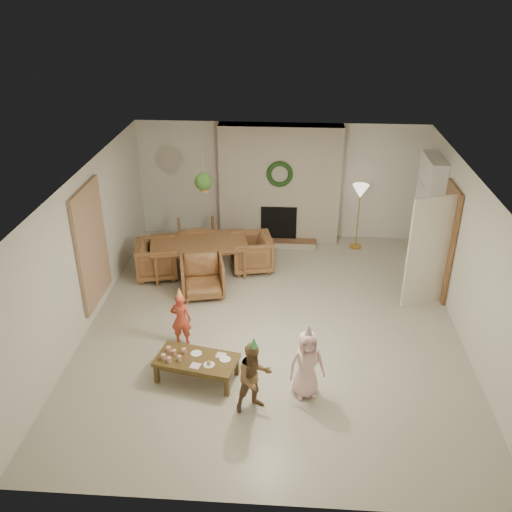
# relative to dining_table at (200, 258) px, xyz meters

# --- Properties ---
(floor) EXTENTS (7.00, 7.00, 0.00)m
(floor) POSITION_rel_dining_table_xyz_m (1.47, -1.66, -0.32)
(floor) COLOR #B7B29E
(floor) RESTS_ON ground
(ceiling) EXTENTS (7.00, 7.00, 0.00)m
(ceiling) POSITION_rel_dining_table_xyz_m (1.47, -1.66, 2.18)
(ceiling) COLOR white
(ceiling) RESTS_ON wall_back
(wall_back) EXTENTS (7.00, 0.00, 7.00)m
(wall_back) POSITION_rel_dining_table_xyz_m (1.47, 1.84, 0.93)
(wall_back) COLOR silver
(wall_back) RESTS_ON floor
(wall_front) EXTENTS (7.00, 0.00, 7.00)m
(wall_front) POSITION_rel_dining_table_xyz_m (1.47, -5.16, 0.93)
(wall_front) COLOR silver
(wall_front) RESTS_ON floor
(wall_left) EXTENTS (0.00, 7.00, 7.00)m
(wall_left) POSITION_rel_dining_table_xyz_m (-1.53, -1.66, 0.93)
(wall_left) COLOR silver
(wall_left) RESTS_ON floor
(wall_right) EXTENTS (0.00, 7.00, 7.00)m
(wall_right) POSITION_rel_dining_table_xyz_m (4.47, -1.66, 0.93)
(wall_right) COLOR silver
(wall_right) RESTS_ON floor
(fireplace_mass) EXTENTS (2.50, 0.40, 2.50)m
(fireplace_mass) POSITION_rel_dining_table_xyz_m (1.47, 1.64, 0.93)
(fireplace_mass) COLOR #56161B
(fireplace_mass) RESTS_ON floor
(fireplace_hearth) EXTENTS (1.60, 0.30, 0.12)m
(fireplace_hearth) POSITION_rel_dining_table_xyz_m (1.47, 1.29, -0.26)
(fireplace_hearth) COLOR brown
(fireplace_hearth) RESTS_ON floor
(fireplace_firebox) EXTENTS (0.75, 0.12, 0.75)m
(fireplace_firebox) POSITION_rel_dining_table_xyz_m (1.47, 1.46, 0.13)
(fireplace_firebox) COLOR black
(fireplace_firebox) RESTS_ON floor
(fireplace_wreath) EXTENTS (0.54, 0.10, 0.54)m
(fireplace_wreath) POSITION_rel_dining_table_xyz_m (1.47, 1.41, 1.23)
(fireplace_wreath) COLOR #153614
(fireplace_wreath) RESTS_ON fireplace_mass
(floor_lamp_base) EXTENTS (0.26, 0.26, 0.03)m
(floor_lamp_base) POSITION_rel_dining_table_xyz_m (3.11, 1.34, -0.31)
(floor_lamp_base) COLOR gold
(floor_lamp_base) RESTS_ON floor
(floor_lamp_post) EXTENTS (0.03, 0.03, 1.25)m
(floor_lamp_post) POSITION_rel_dining_table_xyz_m (3.11, 1.34, 0.33)
(floor_lamp_post) COLOR gold
(floor_lamp_post) RESTS_ON floor
(floor_lamp_shade) EXTENTS (0.33, 0.33, 0.28)m
(floor_lamp_shade) POSITION_rel_dining_table_xyz_m (3.11, 1.34, 0.93)
(floor_lamp_shade) COLOR beige
(floor_lamp_shade) RESTS_ON floor_lamp_post
(bookshelf_carcass) EXTENTS (0.30, 1.00, 2.20)m
(bookshelf_carcass) POSITION_rel_dining_table_xyz_m (4.31, 0.64, 0.78)
(bookshelf_carcass) COLOR white
(bookshelf_carcass) RESTS_ON floor
(bookshelf_shelf_a) EXTENTS (0.30, 0.92, 0.03)m
(bookshelf_shelf_a) POSITION_rel_dining_table_xyz_m (4.29, 0.64, 0.13)
(bookshelf_shelf_a) COLOR white
(bookshelf_shelf_a) RESTS_ON bookshelf_carcass
(bookshelf_shelf_b) EXTENTS (0.30, 0.92, 0.03)m
(bookshelf_shelf_b) POSITION_rel_dining_table_xyz_m (4.29, 0.64, 0.53)
(bookshelf_shelf_b) COLOR white
(bookshelf_shelf_b) RESTS_ON bookshelf_carcass
(bookshelf_shelf_c) EXTENTS (0.30, 0.92, 0.03)m
(bookshelf_shelf_c) POSITION_rel_dining_table_xyz_m (4.29, 0.64, 0.93)
(bookshelf_shelf_c) COLOR white
(bookshelf_shelf_c) RESTS_ON bookshelf_carcass
(bookshelf_shelf_d) EXTENTS (0.30, 0.92, 0.03)m
(bookshelf_shelf_d) POSITION_rel_dining_table_xyz_m (4.29, 0.64, 1.33)
(bookshelf_shelf_d) COLOR white
(bookshelf_shelf_d) RESTS_ON bookshelf_carcass
(books_row_lower) EXTENTS (0.20, 0.40, 0.24)m
(books_row_lower) POSITION_rel_dining_table_xyz_m (4.27, 0.49, 0.27)
(books_row_lower) COLOR maroon
(books_row_lower) RESTS_ON bookshelf_shelf_a
(books_row_mid) EXTENTS (0.20, 0.44, 0.24)m
(books_row_mid) POSITION_rel_dining_table_xyz_m (4.27, 0.69, 0.67)
(books_row_mid) COLOR navy
(books_row_mid) RESTS_ON bookshelf_shelf_b
(books_row_upper) EXTENTS (0.20, 0.36, 0.22)m
(books_row_upper) POSITION_rel_dining_table_xyz_m (4.27, 0.54, 1.06)
(books_row_upper) COLOR gold
(books_row_upper) RESTS_ON bookshelf_shelf_c
(door_frame) EXTENTS (0.05, 0.86, 2.04)m
(door_frame) POSITION_rel_dining_table_xyz_m (4.43, -0.46, 0.70)
(door_frame) COLOR brown
(door_frame) RESTS_ON floor
(door_leaf) EXTENTS (0.77, 0.32, 2.00)m
(door_leaf) POSITION_rel_dining_table_xyz_m (4.05, -0.84, 0.68)
(door_leaf) COLOR beige
(door_leaf) RESTS_ON floor
(curtain_panel) EXTENTS (0.06, 1.20, 2.00)m
(curtain_panel) POSITION_rel_dining_table_xyz_m (-1.49, -1.46, 0.93)
(curtain_panel) COLOR tan
(curtain_panel) RESTS_ON wall_left
(dining_table) EXTENTS (1.99, 1.39, 0.64)m
(dining_table) POSITION_rel_dining_table_xyz_m (0.00, 0.00, 0.00)
(dining_table) COLOR brown
(dining_table) RESTS_ON floor
(dining_chair_near) EXTENTS (0.91, 0.92, 0.71)m
(dining_chair_near) POSITION_rel_dining_table_xyz_m (0.17, -0.78, 0.03)
(dining_chair_near) COLOR brown
(dining_chair_near) RESTS_ON floor
(dining_chair_far) EXTENTS (0.91, 0.92, 0.71)m
(dining_chair_far) POSITION_rel_dining_table_xyz_m (-0.17, 0.78, 0.03)
(dining_chair_far) COLOR brown
(dining_chair_far) RESTS_ON floor
(dining_chair_left) EXTENTS (0.92, 0.91, 0.71)m
(dining_chair_left) POSITION_rel_dining_table_xyz_m (-0.78, -0.17, 0.03)
(dining_chair_left) COLOR brown
(dining_chair_left) RESTS_ON floor
(dining_chair_right) EXTENTS (0.92, 0.91, 0.71)m
(dining_chair_right) POSITION_rel_dining_table_xyz_m (0.97, 0.22, 0.03)
(dining_chair_right) COLOR brown
(dining_chair_right) RESTS_ON floor
(hanging_plant_cord) EXTENTS (0.01, 0.01, 0.70)m
(hanging_plant_cord) POSITION_rel_dining_table_xyz_m (0.17, -0.16, 1.83)
(hanging_plant_cord) COLOR tan
(hanging_plant_cord) RESTS_ON ceiling
(hanging_plant_pot) EXTENTS (0.16, 0.16, 0.12)m
(hanging_plant_pot) POSITION_rel_dining_table_xyz_m (0.17, -0.16, 1.48)
(hanging_plant_pot) COLOR #B06539
(hanging_plant_pot) RESTS_ON hanging_plant_cord
(hanging_plant_foliage) EXTENTS (0.32, 0.32, 0.32)m
(hanging_plant_foliage) POSITION_rel_dining_table_xyz_m (0.17, -0.16, 1.60)
(hanging_plant_foliage) COLOR #264C19
(hanging_plant_foliage) RESTS_ON hanging_plant_pot
(coffee_table_top) EXTENTS (1.24, 0.79, 0.05)m
(coffee_table_top) POSITION_rel_dining_table_xyz_m (0.45, -3.11, 0.01)
(coffee_table_top) COLOR #533F1B
(coffee_table_top) RESTS_ON floor
(coffee_table_apron) EXTENTS (1.13, 0.69, 0.07)m
(coffee_table_apron) POSITION_rel_dining_table_xyz_m (0.45, -3.11, -0.06)
(coffee_table_apron) COLOR #533F1B
(coffee_table_apron) RESTS_ON floor
(coffee_leg_fl) EXTENTS (0.07, 0.07, 0.30)m
(coffee_leg_fl) POSITION_rel_dining_table_xyz_m (-0.10, -3.23, -0.17)
(coffee_leg_fl) COLOR #533F1B
(coffee_leg_fl) RESTS_ON floor
(coffee_leg_fr) EXTENTS (0.07, 0.07, 0.30)m
(coffee_leg_fr) POSITION_rel_dining_table_xyz_m (0.91, -3.44, -0.17)
(coffee_leg_fr) COLOR #533F1B
(coffee_leg_fr) RESTS_ON floor
(coffee_leg_bl) EXTENTS (0.07, 0.07, 0.30)m
(coffee_leg_bl) POSITION_rel_dining_table_xyz_m (-0.01, -2.77, -0.17)
(coffee_leg_bl) COLOR #533F1B
(coffee_leg_bl) RESTS_ON floor
(coffee_leg_br) EXTENTS (0.07, 0.07, 0.30)m
(coffee_leg_br) POSITION_rel_dining_table_xyz_m (1.01, -2.98, -0.17)
(coffee_leg_br) COLOR #533F1B
(coffee_leg_br) RESTS_ON floor
(cup_a) EXTENTS (0.07, 0.07, 0.08)m
(cup_a) POSITION_rel_dining_table_xyz_m (-0.01, -3.15, 0.07)
(cup_a) COLOR silver
(cup_a) RESTS_ON coffee_table_top
(cup_b) EXTENTS (0.07, 0.07, 0.08)m
(cup_b) POSITION_rel_dining_table_xyz_m (0.03, -2.98, 0.07)
(cup_b) COLOR silver
(cup_b) RESTS_ON coffee_table_top
(cup_c) EXTENTS (0.07, 0.07, 0.08)m
(cup_c) POSITION_rel_dining_table_xyz_m (0.09, -3.21, 0.07)
(cup_c) COLOR silver
(cup_c) RESTS_ON coffee_table_top
(cup_d) EXTENTS (0.07, 0.07, 0.08)m
(cup_d) POSITION_rel_dining_table_xyz_m (0.13, -3.04, 0.07)
(cup_d) COLOR silver
(cup_d) RESTS_ON coffee_table_top
(cup_e) EXTENTS (0.07, 0.07, 0.08)m
(cup_e) POSITION_rel_dining_table_xyz_m (0.22, -3.17, 0.07)
(cup_e) COLOR silver
(cup_e) RESTS_ON coffee_table_top
(cup_f) EXTENTS (0.07, 0.07, 0.08)m
(cup_f) POSITION_rel_dining_table_xyz_m (0.26, -3.00, 0.07)
(cup_f) COLOR silver
(cup_f) RESTS_ON coffee_table_top
(plate_a) EXTENTS (0.19, 0.19, 0.01)m
(plate_a) POSITION_rel_dining_table_xyz_m (0.43, -3.00, 0.04)
(plate_a) COLOR white
(plate_a) RESTS_ON coffee_table_top
(plate_b) EXTENTS (0.19, 0.19, 0.01)m
(plate_b) POSITION_rel_dining_table_xyz_m (0.65, -3.24, 0.04)
(plate_b) COLOR white
(plate_b) RESTS_ON coffee_table_top
(plate_c) EXTENTS (0.19, 0.19, 0.01)m
(plate_c) POSITION_rel_dining_table_xyz_m (0.86, -3.10, 0.04)
(plate_c) COLOR white
(plate_c) RESTS_ON coffee_table_top
(food_scoop) EXTENTS (0.07, 0.07, 0.06)m
(food_scoop) POSITION_rel_dining_table_xyz_m (0.65, -3.24, 0.07)
(food_scoop) COLOR tan
(food_scoop) RESTS_ON plate_b
(napkin_left) EXTENTS (0.16, 0.16, 0.01)m
(napkin_left) POSITION_rel_dining_table_xyz_m (0.46, -3.27, 0.04)
(napkin_left) COLOR #F0B1C6
(napkin_left) RESTS_ON coffee_table_top
(napkin_right) EXTENTS (0.16, 0.16, 0.01)m
(napkin_right) POSITION_rel_dining_table_xyz_m (0.79, -3.02, 0.04)
(napkin_right) COLOR #F0B1C6
(napkin_right) RESTS_ON coffee_table_top
(child_red) EXTENTS (0.33, 0.22, 0.88)m
(child_red) POSITION_rel_dining_table_xyz_m (0.08, -2.28, 0.12)
(child_red) COLOR #C34129
(child_red) RESTS_ON floor
(party_hat_red) EXTENTS (0.16, 0.16, 0.17)m
(party_hat_red) POSITION_rel_dining_table_xyz_m (0.08, -2.28, 0.60)
(party_hat_red) COLOR #DEDA4A
(party_hat_red) RESTS_ON child_red
(child_plaid) EXTENTS (0.62, 0.57, 1.02)m
(child_plaid) POSITION_rel_dining_table_xyz_m (1.30, -3.65, 0.19)
(child_plaid) COLOR #983A29
(child_plaid) RESTS_ON floor
(party_hat_plaid) EXTENTS (0.13, 0.13, 0.17)m
(party_hat_plaid) POSITION_rel_dining_table_xyz_m (1.30, -3.65, 0.74)
(party_hat_plaid) COLOR #48A95A
(party_hat_plaid) RESTS_ON child_plaid
(child_pink) EXTENTS (0.55, 0.43, 1.01)m
(child_pink) POSITION_rel_dining_table_xyz_m (1.99, -3.33, 0.19)
(child_pink) COLOR #FFCBCC
(child_pink) RESTS_ON floor
(party_hat_pink) EXTENTS (0.14, 0.14, 0.18)m
(party_hat_pink) POSITION_rel_dining_table_xyz_m (1.99, -3.33, 0.73)
(party_hat_pink) COLOR #B1B0B7
(party_hat_pink) RESTS_ON child_pink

